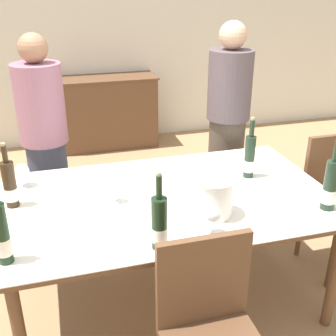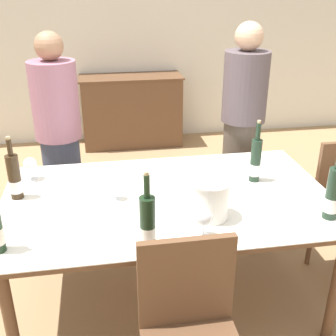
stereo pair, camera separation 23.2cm
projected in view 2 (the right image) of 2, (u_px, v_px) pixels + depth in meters
name	position (u px, v px, depth m)	size (l,w,h in m)	color
ground_plane	(168.00, 297.00, 2.71)	(12.00, 12.00, 0.00)	#A37F56
back_wall	(124.00, 22.00, 4.89)	(8.00, 0.10, 2.80)	silver
sideboard_cabinet	(132.00, 111.00, 5.04)	(1.19, 0.46, 0.83)	brown
dining_table	(168.00, 206.00, 2.43)	(1.87, 1.12, 0.74)	brown
ice_bucket	(210.00, 198.00, 2.16)	(0.20, 0.20, 0.21)	white
wine_bottle_0	(333.00, 194.00, 2.14)	(0.08, 0.08, 0.41)	#1E3323
wine_bottle_2	(15.00, 178.00, 2.34)	(0.07, 0.07, 0.37)	#332314
wine_bottle_3	(148.00, 223.00, 1.91)	(0.07, 0.07, 0.38)	black
wine_bottle_4	(256.00, 161.00, 2.54)	(0.07, 0.07, 0.39)	#1E3323
wine_glass_0	(30.00, 165.00, 2.57)	(0.09, 0.09, 0.14)	white
wine_glass_1	(204.00, 218.00, 1.99)	(0.08, 0.08, 0.15)	white
wine_glass_2	(114.00, 183.00, 2.33)	(0.07, 0.07, 0.15)	white
chair_near_front	(191.00, 329.00, 1.77)	(0.42, 0.42, 0.91)	brown
person_host	(60.00, 142.00, 3.08)	(0.33, 0.33, 1.56)	#383F56
person_guest_left	(242.00, 131.00, 3.22)	(0.33, 0.33, 1.61)	#51473D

